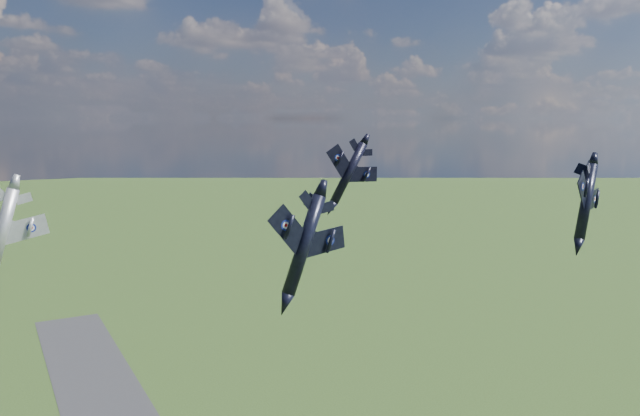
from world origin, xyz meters
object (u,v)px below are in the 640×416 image
jet_lead_navy (304,244)px  jet_high_navy (349,173)px  jet_right_navy (586,202)px  jet_left_silver (2,233)px

jet_lead_navy → jet_high_navy: 40.63m
jet_right_navy → jet_left_silver: bearing=135.3°
jet_right_navy → jet_high_navy: 45.75m
jet_right_navy → jet_left_silver: size_ratio=0.93×
jet_lead_navy → jet_left_silver: jet_left_silver is taller
jet_right_navy → jet_left_silver: (-60.60, 25.96, -2.61)m
jet_lead_navy → jet_right_navy: (30.08, -13.84, 4.65)m
jet_high_navy → jet_lead_navy: bearing=-121.1°
jet_lead_navy → jet_high_navy: bearing=45.8°
jet_lead_navy → jet_high_navy: size_ratio=1.01×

